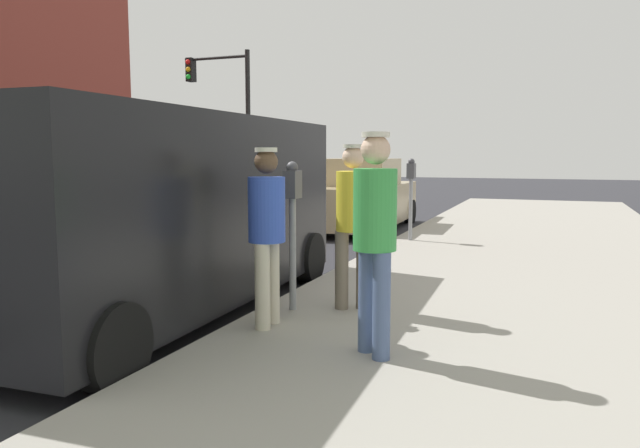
{
  "coord_description": "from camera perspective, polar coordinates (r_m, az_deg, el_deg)",
  "views": [
    {
      "loc": [
        3.8,
        -6.48,
        1.74
      ],
      "look_at": [
        1.65,
        -0.93,
        1.05
      ],
      "focal_mm": 33.75,
      "sensor_mm": 36.0,
      "label": 1
    }
  ],
  "objects": [
    {
      "name": "parked_van",
      "position": [
        6.75,
        -14.72,
        1.43
      ],
      "size": [
        2.26,
        5.26,
        2.15
      ],
      "color": "black",
      "rests_on": "ground"
    },
    {
      "name": "traffic_light_corner",
      "position": [
        21.05,
        -8.93,
        11.35
      ],
      "size": [
        2.48,
        0.42,
        5.2
      ],
      "color": "black",
      "rests_on": "ground"
    },
    {
      "name": "parking_meter_far",
      "position": [
        11.27,
        8.63,
        3.68
      ],
      "size": [
        0.14,
        0.18,
        1.52
      ],
      "color": "gray",
      "rests_on": "sidewalk_slab"
    },
    {
      "name": "pedestrian_in_green",
      "position": [
        4.69,
        5.22,
        -0.44
      ],
      "size": [
        0.34,
        0.34,
        1.76
      ],
      "color": "#4C608C",
      "rests_on": "sidewalk_slab"
    },
    {
      "name": "ground_plane",
      "position": [
        7.71,
        -9.02,
        -6.52
      ],
      "size": [
        80.0,
        80.0,
        0.0
      ],
      "primitive_type": "plane",
      "color": "#2D2D33"
    },
    {
      "name": "pedestrian_in_yellow",
      "position": [
        6.13,
        3.12,
        0.8
      ],
      "size": [
        0.34,
        0.34,
        1.69
      ],
      "color": "#726656",
      "rests_on": "sidewalk_slab"
    },
    {
      "name": "sidewalk_slab",
      "position": [
        6.7,
        18.13,
        -8.12
      ],
      "size": [
        5.0,
        32.0,
        0.15
      ],
      "primitive_type": "cube",
      "color": "#9E998E",
      "rests_on": "ground"
    },
    {
      "name": "pedestrian_in_blue",
      "position": [
        5.51,
        -5.07,
        -0.15
      ],
      "size": [
        0.34,
        0.36,
        1.65
      ],
      "color": "beige",
      "rests_on": "sidewalk_slab"
    },
    {
      "name": "parked_sedan_ahead",
      "position": [
        14.0,
        3.79,
        2.52
      ],
      "size": [
        2.08,
        4.46,
        1.65
      ],
      "color": "tan",
      "rests_on": "ground"
    },
    {
      "name": "parking_meter_near",
      "position": [
        6.09,
        -2.63,
        1.34
      ],
      "size": [
        0.14,
        0.18,
        1.52
      ],
      "color": "gray",
      "rests_on": "sidewalk_slab"
    }
  ]
}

